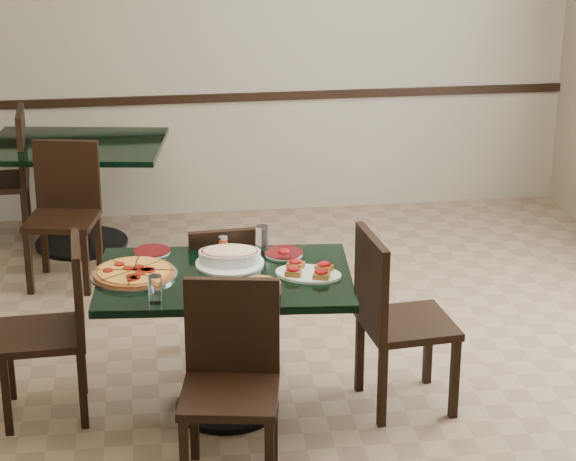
{
  "coord_description": "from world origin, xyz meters",
  "views": [
    {
      "loc": [
        -0.72,
        -5.41,
        2.87
      ],
      "look_at": [
        0.01,
        0.0,
        0.85
      ],
      "focal_mm": 70.0,
      "sensor_mm": 36.0,
      "label": 1
    }
  ],
  "objects": [
    {
      "name": "back_chair_near",
      "position": [
        -1.23,
        1.56,
        0.51
      ],
      "size": [
        0.5,
        0.5,
        0.91
      ],
      "rotation": [
        0.0,
        0.0,
        -0.2
      ],
      "color": "black",
      "rests_on": "floor"
    },
    {
      "name": "lasagna_casserole",
      "position": [
        -0.31,
        -0.19,
        0.8
      ],
      "size": [
        0.35,
        0.35,
        0.09
      ],
      "rotation": [
        0.0,
        0.0,
        -0.11
      ],
      "color": "silver",
      "rests_on": "main_table"
    },
    {
      "name": "water_glass_b",
      "position": [
        -0.69,
        -0.61,
        0.82
      ],
      "size": [
        0.06,
        0.06,
        0.13
      ],
      "primitive_type": "cylinder",
      "color": "white",
      "rests_on": "main_table"
    },
    {
      "name": "pepperoni_pizza",
      "position": [
        -0.79,
        -0.28,
        0.77
      ],
      "size": [
        0.43,
        0.43,
        0.04
      ],
      "rotation": [
        0.0,
        0.0,
        -0.14
      ],
      "color": "silver",
      "rests_on": "main_table"
    },
    {
      "name": "side_plate_near",
      "position": [
        -0.47,
        -0.6,
        0.76
      ],
      "size": [
        0.17,
        0.17,
        0.02
      ],
      "rotation": [
        0.0,
        0.0,
        0.13
      ],
      "color": "silver",
      "rests_on": "main_table"
    },
    {
      "name": "room_shell",
      "position": [
        1.02,
        1.73,
        1.17
      ],
      "size": [
        5.5,
        5.5,
        5.5
      ],
      "color": "white",
      "rests_on": "floor"
    },
    {
      "name": "bread_basket",
      "position": [
        -0.22,
        -0.59,
        0.79
      ],
      "size": [
        0.26,
        0.2,
        0.1
      ],
      "rotation": [
        0.0,
        0.0,
        0.16
      ],
      "color": "brown",
      "rests_on": "main_table"
    },
    {
      "name": "water_glass_a",
      "position": [
        -0.13,
        -0.04,
        0.82
      ],
      "size": [
        0.07,
        0.07,
        0.14
      ],
      "primitive_type": "cylinder",
      "color": "white",
      "rests_on": "main_table"
    },
    {
      "name": "main_table",
      "position": [
        -0.35,
        -0.32,
        0.57
      ],
      "size": [
        1.3,
        0.9,
        0.75
      ],
      "rotation": [
        0.0,
        0.0,
        -0.08
      ],
      "color": "black",
      "rests_on": "floor"
    },
    {
      "name": "back_chair_left",
      "position": [
        -1.66,
        2.24,
        0.55
      ],
      "size": [
        0.48,
        0.48,
        0.98
      ],
      "rotation": [
        0.0,
        0.0,
        -1.53
      ],
      "color": "black",
      "rests_on": "floor"
    },
    {
      "name": "side_plate_far_r",
      "position": [
        -0.02,
        -0.09,
        0.76
      ],
      "size": [
        0.2,
        0.2,
        0.03
      ],
      "rotation": [
        0.0,
        0.0,
        -0.4
      ],
      "color": "silver",
      "rests_on": "main_table"
    },
    {
      "name": "chair_far",
      "position": [
        -0.32,
        0.17,
        0.47
      ],
      "size": [
        0.42,
        0.42,
        0.84
      ],
      "rotation": [
        0.0,
        0.0,
        3.22
      ],
      "color": "black",
      "rests_on": "floor"
    },
    {
      "name": "back_table",
      "position": [
        -1.18,
        2.17,
        0.52
      ],
      "size": [
        1.31,
        1.04,
        0.75
      ],
      "rotation": [
        0.0,
        0.0,
        -0.15
      ],
      "color": "black",
      "rests_on": "floor"
    },
    {
      "name": "chair_right",
      "position": [
        0.48,
        -0.39,
        0.53
      ],
      "size": [
        0.48,
        0.48,
        0.95
      ],
      "rotation": [
        0.0,
        0.0,
        1.67
      ],
      "color": "black",
      "rests_on": "floor"
    },
    {
      "name": "chair_left",
      "position": [
        -1.18,
        -0.23,
        0.51
      ],
      "size": [
        0.45,
        0.45,
        0.92
      ],
      "rotation": [
        0.0,
        0.0,
        -1.52
      ],
      "color": "black",
      "rests_on": "floor"
    },
    {
      "name": "bruschetta_platter",
      "position": [
        0.06,
        -0.38,
        0.77
      ],
      "size": [
        0.39,
        0.34,
        0.05
      ],
      "rotation": [
        0.0,
        0.0,
        -0.41
      ],
      "color": "silver",
      "rests_on": "main_table"
    },
    {
      "name": "chair_near",
      "position": [
        -0.37,
        -0.9,
        0.52
      ],
      "size": [
        0.5,
        0.5,
        0.93
      ],
      "rotation": [
        0.0,
        0.0,
        -0.17
      ],
      "color": "black",
      "rests_on": "floor"
    },
    {
      "name": "side_plate_far_l",
      "position": [
        -0.69,
        0.03,
        0.76
      ],
      "size": [
        0.19,
        0.19,
        0.02
      ],
      "rotation": [
        0.0,
        0.0,
        -0.39
      ],
      "color": "silver",
      "rests_on": "main_table"
    },
    {
      "name": "floor",
      "position": [
        0.0,
        0.0,
        0.0
      ],
      "size": [
        5.5,
        5.5,
        0.0
      ],
      "primitive_type": "plane",
      "color": "#7E6649",
      "rests_on": "ground"
    },
    {
      "name": "pepper_shaker",
      "position": [
        -0.33,
        -0.0,
        0.79
      ],
      "size": [
        0.05,
        0.05,
        0.08
      ],
      "color": "red",
      "rests_on": "main_table"
    },
    {
      "name": "napkin_setting",
      "position": [
        -0.44,
        -0.59,
        0.75
      ],
      "size": [
        0.2,
        0.2,
        0.01
      ],
      "rotation": [
        0.0,
        0.0,
        0.25
      ],
      "color": "white",
      "rests_on": "main_table"
    }
  ]
}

